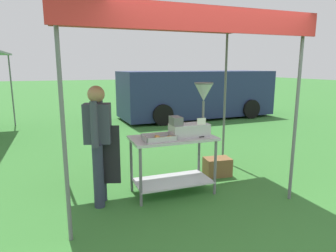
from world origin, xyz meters
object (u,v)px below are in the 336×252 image
object	(u,v)px
supply_crate	(217,167)
donut_tray	(160,138)
donut_fryer	(194,116)
donut_cart	(173,154)
menu_sign	(201,129)
van_navy	(196,94)
vendor	(99,139)
stall_canopy	(171,25)

from	to	relation	value
supply_crate	donut_tray	bearing A→B (deg)	-157.66
donut_fryer	donut_tray	bearing A→B (deg)	-172.61
donut_cart	menu_sign	distance (m)	0.55
van_navy	vendor	bearing A→B (deg)	-125.64
donut_fryer	van_navy	world-z (taller)	van_navy
supply_crate	menu_sign	bearing A→B (deg)	-137.75
donut_tray	vendor	bearing A→B (deg)	172.93
donut_fryer	menu_sign	world-z (taller)	donut_fryer
donut_tray	van_navy	xyz separation A→B (m)	(3.47, 6.08, 0.01)
van_navy	stall_canopy	bearing A→B (deg)	-118.83
menu_sign	van_navy	xyz separation A→B (m)	(2.86, 6.13, -0.09)
menu_sign	van_navy	world-z (taller)	van_navy
donut_tray	supply_crate	distance (m)	1.50
donut_cart	donut_tray	bearing A→B (deg)	-157.22
donut_cart	menu_sign	size ratio (longest dim) A/B	4.39
supply_crate	stall_canopy	bearing A→B (deg)	-162.89
donut_tray	supply_crate	size ratio (longest dim) A/B	0.91
donut_tray	vendor	size ratio (longest dim) A/B	0.27
donut_cart	donut_fryer	distance (m)	0.63
menu_sign	van_navy	distance (m)	6.76
stall_canopy	van_navy	xyz separation A→B (m)	(3.24, 5.88, -1.52)
vendor	menu_sign	bearing A→B (deg)	-5.90
menu_sign	van_navy	size ratio (longest dim) A/B	0.05
menu_sign	vendor	bearing A→B (deg)	174.10
stall_canopy	donut_tray	world-z (taller)	stall_canopy
donut_cart	menu_sign	world-z (taller)	menu_sign
supply_crate	donut_fryer	bearing A→B (deg)	-147.39
donut_fryer	menu_sign	xyz separation A→B (m)	(0.07, -0.12, -0.18)
donut_fryer	vendor	bearing A→B (deg)	178.71
stall_canopy	donut_cart	bearing A→B (deg)	-90.00
stall_canopy	menu_sign	bearing A→B (deg)	-32.61
donut_tray	donut_cart	bearing A→B (deg)	22.78
vendor	van_navy	size ratio (longest dim) A/B	0.29
donut_tray	supply_crate	xyz separation A→B (m)	(1.21, 0.50, -0.72)
donut_cart	vendor	xyz separation A→B (m)	(-1.05, 0.00, 0.30)
donut_cart	vendor	distance (m)	1.09
donut_fryer	van_navy	distance (m)	6.69
donut_tray	van_navy	bearing A→B (deg)	60.28
donut_fryer	stall_canopy	bearing A→B (deg)	157.94
stall_canopy	van_navy	distance (m)	6.88
donut_cart	donut_tray	xyz separation A→B (m)	(-0.23, -0.10, 0.27)
stall_canopy	donut_tray	size ratio (longest dim) A/B	7.41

